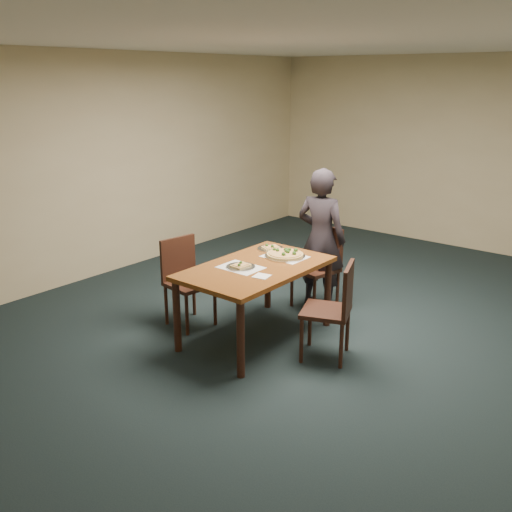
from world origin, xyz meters
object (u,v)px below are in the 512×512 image
Objects in this scene: dining_table at (256,275)px; slice_plate_far at (271,248)px; chair_far at (320,262)px; chair_right at (335,306)px; slice_plate_near at (241,266)px; pizza_pan at (285,254)px; chair_left at (185,276)px; diner at (321,239)px.

slice_plate_far reaches higher than dining_table.
chair_far is 1.25m from chair_right.
chair_far is at bearing 84.40° from slice_plate_near.
pizza_pan is (0.04, 0.41, 0.12)m from dining_table.
chair_left is 1.00× the size of chair_right.
diner is at bearing 84.84° from slice_plate_near.
slice_plate_near is at bearing -83.15° from chair_far.
chair_far is 1.25m from slice_plate_near.
slice_plate_near reaches higher than dining_table.
dining_table is 0.19m from slice_plate_near.
chair_right is at bearing 15.21° from slice_plate_near.
chair_right is (0.78, -0.98, 0.00)m from chair_far.
dining_table is 0.59m from slice_plate_far.
chair_left reaches higher than dining_table.
dining_table is 0.96× the size of diner.
dining_table is 3.67× the size of pizza_pan.
chair_left is 2.23× the size of pizza_pan.
pizza_pan is (0.01, -0.68, 0.26)m from chair_far.
dining_table is 0.43m from pizza_pan.
dining_table is 0.83m from chair_left.
pizza_pan reaches higher than slice_plate_far.
chair_far and chair_left have the same top height.
chair_far is 1.52m from chair_left.
chair_left is at bearing 51.62° from diner.
pizza_pan is at bearing -76.92° from chair_far.
dining_table is 1.65× the size of chair_right.
dining_table is at bearing -79.50° from chair_far.
diner is 3.82× the size of pizza_pan.
slice_plate_far is (-1.05, 0.41, 0.25)m from chair_right.
slice_plate_far is at bearing 157.33° from pizza_pan.
diner reaches higher than dining_table.
dining_table is 1.10m from chair_far.
pizza_pan is (0.02, -0.69, -0.01)m from diner.
chair_far is 3.25× the size of slice_plate_near.
dining_table is 1.65× the size of chair_far.
diner reaches higher than chair_left.
pizza_pan is at bearing -132.63° from chair_right.
pizza_pan is at bearing 83.86° from dining_table.
slice_plate_near is (-0.08, -0.13, 0.11)m from dining_table.
chair_left is at bearing -101.26° from chair_right.
chair_right reaches higher than dining_table.
chair_far is 3.25× the size of slice_plate_far.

